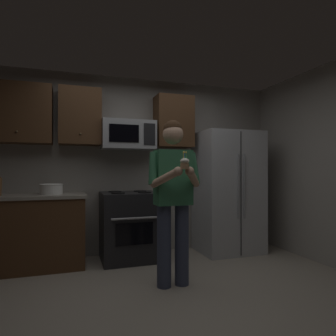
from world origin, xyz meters
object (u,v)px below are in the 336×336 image
at_px(bowl_large_white, 51,189).
at_px(cupcake, 185,163).
at_px(refrigerator, 228,192).
at_px(microwave, 128,135).
at_px(person, 173,192).
at_px(oven_range, 130,226).

distance_m(bowl_large_white, cupcake, 1.91).
xyz_separation_m(refrigerator, cupcake, (-1.24, -1.36, 0.39)).
xyz_separation_m(bowl_large_white, cupcake, (1.27, -1.40, 0.30)).
height_order(microwave, bowl_large_white, microwave).
bearing_deg(bowl_large_white, cupcake, -47.91).
xyz_separation_m(microwave, person, (0.26, -1.19, -0.72)).
bearing_deg(cupcake, person, 90.00).
relative_size(microwave, cupcake, 4.26).
distance_m(oven_range, person, 1.22).
height_order(refrigerator, person, refrigerator).
relative_size(oven_range, refrigerator, 0.52).
bearing_deg(refrigerator, microwave, 173.97).
bearing_deg(microwave, oven_range, -90.02).
height_order(refrigerator, cupcake, refrigerator).
bearing_deg(person, refrigerator, 39.74).
height_order(microwave, refrigerator, microwave).
bearing_deg(oven_range, bowl_large_white, 179.75).
distance_m(microwave, cupcake, 1.60).
distance_m(refrigerator, cupcake, 1.88).
bearing_deg(cupcake, microwave, 99.81).
relative_size(refrigerator, person, 1.02).
xyz_separation_m(person, cupcake, (0.00, -0.33, 0.30)).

